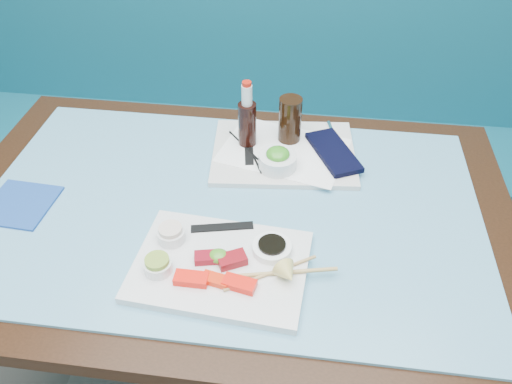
# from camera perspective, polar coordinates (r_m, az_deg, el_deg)

# --- Properties ---
(booth_bench) EXTENTS (3.00, 0.56, 1.17)m
(booth_bench) POSITION_cam_1_polar(r_m,az_deg,el_deg) (2.11, 1.13, 6.24)
(booth_bench) COLOR #10576B
(booth_bench) RESTS_ON ground
(dining_table) EXTENTS (1.40, 0.90, 0.75)m
(dining_table) POSITION_cam_1_polar(r_m,az_deg,el_deg) (1.29, -3.02, -4.58)
(dining_table) COLOR black
(dining_table) RESTS_ON ground
(glass_top) EXTENTS (1.22, 0.76, 0.01)m
(glass_top) POSITION_cam_1_polar(r_m,az_deg,el_deg) (1.23, -3.16, -1.75)
(glass_top) COLOR #5D9CBB
(glass_top) RESTS_ON dining_table
(sashimi_plate) EXTENTS (0.38, 0.29, 0.02)m
(sashimi_plate) POSITION_cam_1_polar(r_m,az_deg,el_deg) (1.08, -4.08, -8.46)
(sashimi_plate) COLOR silver
(sashimi_plate) RESTS_ON glass_top
(salmon_left) EXTENTS (0.07, 0.03, 0.02)m
(salmon_left) POSITION_cam_1_polar(r_m,az_deg,el_deg) (1.04, -7.42, -9.80)
(salmon_left) COLOR #FF170A
(salmon_left) RESTS_ON sashimi_plate
(salmon_mid) EXTENTS (0.06, 0.04, 0.01)m
(salmon_mid) POSITION_cam_1_polar(r_m,az_deg,el_deg) (1.04, -4.63, -9.96)
(salmon_mid) COLOR red
(salmon_mid) RESTS_ON sashimi_plate
(salmon_right) EXTENTS (0.07, 0.05, 0.02)m
(salmon_right) POSITION_cam_1_polar(r_m,az_deg,el_deg) (1.03, -1.91, -10.44)
(salmon_right) COLOR red
(salmon_right) RESTS_ON sashimi_plate
(tuna_left) EXTENTS (0.06, 0.04, 0.02)m
(tuna_left) POSITION_cam_1_polar(r_m,az_deg,el_deg) (1.08, -5.65, -7.47)
(tuna_left) COLOR maroon
(tuna_left) RESTS_ON sashimi_plate
(tuna_right) EXTENTS (0.07, 0.06, 0.02)m
(tuna_right) POSITION_cam_1_polar(r_m,az_deg,el_deg) (1.07, -2.75, -7.74)
(tuna_right) COLOR maroon
(tuna_right) RESTS_ON sashimi_plate
(seaweed_garnish) EXTENTS (0.05, 0.04, 0.02)m
(seaweed_garnish) POSITION_cam_1_polar(r_m,az_deg,el_deg) (1.07, -4.30, -7.30)
(seaweed_garnish) COLOR #459021
(seaweed_garnish) RESTS_ON sashimi_plate
(ramekin_wasabi) EXTENTS (0.07, 0.07, 0.02)m
(ramekin_wasabi) POSITION_cam_1_polar(r_m,az_deg,el_deg) (1.07, -11.14, -8.32)
(ramekin_wasabi) COLOR white
(ramekin_wasabi) RESTS_ON sashimi_plate
(wasabi_fill) EXTENTS (0.06, 0.06, 0.01)m
(wasabi_fill) POSITION_cam_1_polar(r_m,az_deg,el_deg) (1.06, -11.26, -7.70)
(wasabi_fill) COLOR olive
(wasabi_fill) RESTS_ON ramekin_wasabi
(ramekin_ginger) EXTENTS (0.07, 0.07, 0.03)m
(ramekin_ginger) POSITION_cam_1_polar(r_m,az_deg,el_deg) (1.13, -9.65, -4.89)
(ramekin_ginger) COLOR white
(ramekin_ginger) RESTS_ON sashimi_plate
(ginger_fill) EXTENTS (0.06, 0.06, 0.01)m
(ginger_fill) POSITION_cam_1_polar(r_m,az_deg,el_deg) (1.11, -9.76, -4.23)
(ginger_fill) COLOR beige
(ginger_fill) RESTS_ON ramekin_ginger
(soy_dish) EXTENTS (0.11, 0.11, 0.02)m
(soy_dish) POSITION_cam_1_polar(r_m,az_deg,el_deg) (1.09, 1.83, -6.41)
(soy_dish) COLOR white
(soy_dish) RESTS_ON sashimi_plate
(soy_fill) EXTENTS (0.08, 0.08, 0.01)m
(soy_fill) POSITION_cam_1_polar(r_m,az_deg,el_deg) (1.08, 1.84, -6.01)
(soy_fill) COLOR black
(soy_fill) RESTS_ON soy_dish
(lemon_wedge) EXTENTS (0.06, 0.06, 0.05)m
(lemon_wedge) POSITION_cam_1_polar(r_m,az_deg,el_deg) (1.02, 3.62, -9.31)
(lemon_wedge) COLOR #DFCB69
(lemon_wedge) RESTS_ON sashimi_plate
(chopstick_sleeve) EXTENTS (0.14, 0.05, 0.00)m
(chopstick_sleeve) POSITION_cam_1_polar(r_m,az_deg,el_deg) (1.14, -3.88, -4.02)
(chopstick_sleeve) COLOR black
(chopstick_sleeve) RESTS_ON sashimi_plate
(wooden_chopstick_a) EXTENTS (0.18, 0.12, 0.01)m
(wooden_chopstick_a) POSITION_cam_1_polar(r_m,az_deg,el_deg) (1.05, 1.71, -9.23)
(wooden_chopstick_a) COLOR #AC8851
(wooden_chopstick_a) RESTS_ON sashimi_plate
(wooden_chopstick_b) EXTENTS (0.26, 0.07, 0.01)m
(wooden_chopstick_b) POSITION_cam_1_polar(r_m,az_deg,el_deg) (1.05, 2.27, -9.25)
(wooden_chopstick_b) COLOR tan
(wooden_chopstick_b) RESTS_ON sashimi_plate
(serving_tray) EXTENTS (0.41, 0.33, 0.01)m
(serving_tray) POSITION_cam_1_polar(r_m,az_deg,el_deg) (1.38, 3.17, 4.52)
(serving_tray) COLOR silver
(serving_tray) RESTS_ON glass_top
(paper_placemat) EXTENTS (0.37, 0.30, 0.00)m
(paper_placemat) POSITION_cam_1_polar(r_m,az_deg,el_deg) (1.37, 3.18, 4.79)
(paper_placemat) COLOR white
(paper_placemat) RESTS_ON serving_tray
(seaweed_bowl) EXTENTS (0.12, 0.12, 0.04)m
(seaweed_bowl) POSITION_cam_1_polar(r_m,az_deg,el_deg) (1.30, 2.48, 3.55)
(seaweed_bowl) COLOR white
(seaweed_bowl) RESTS_ON serving_tray
(seaweed_salad) EXTENTS (0.08, 0.08, 0.03)m
(seaweed_salad) POSITION_cam_1_polar(r_m,az_deg,el_deg) (1.29, 2.51, 4.37)
(seaweed_salad) COLOR #348C20
(seaweed_salad) RESTS_ON seaweed_bowl
(cola_glass) EXTENTS (0.08, 0.08, 0.13)m
(cola_glass) POSITION_cam_1_polar(r_m,az_deg,el_deg) (1.38, 3.90, 8.24)
(cola_glass) COLOR black
(cola_glass) RESTS_ON serving_tray
(navy_pouch) EXTENTS (0.16, 0.21, 0.02)m
(navy_pouch) POSITION_cam_1_polar(r_m,az_deg,el_deg) (1.37, 8.84, 4.53)
(navy_pouch) COLOR black
(navy_pouch) RESTS_ON serving_tray
(fork) EXTENTS (0.03, 0.09, 0.01)m
(fork) POSITION_cam_1_polar(r_m,az_deg,el_deg) (1.46, 8.65, 6.93)
(fork) COLOR white
(fork) RESTS_ON serving_tray
(black_chopstick_a) EXTENTS (0.13, 0.16, 0.01)m
(black_chopstick_a) POSITION_cam_1_polar(r_m,az_deg,el_deg) (1.37, -0.98, 4.92)
(black_chopstick_a) COLOR black
(black_chopstick_a) RESTS_ON serving_tray
(black_chopstick_b) EXTENTS (0.09, 0.20, 0.01)m
(black_chopstick_b) POSITION_cam_1_polar(r_m,az_deg,el_deg) (1.37, -0.65, 4.90)
(black_chopstick_b) COLOR black
(black_chopstick_b) RESTS_ON serving_tray
(tray_sleeve) EXTENTS (0.05, 0.14, 0.00)m
(tray_sleeve) POSITION_cam_1_polar(r_m,az_deg,el_deg) (1.37, -0.81, 4.89)
(tray_sleeve) COLOR black
(tray_sleeve) RESTS_ON serving_tray
(cola_bottle_body) EXTENTS (0.06, 0.06, 0.14)m
(cola_bottle_body) POSITION_cam_1_polar(r_m,az_deg,el_deg) (1.37, -1.00, 7.46)
(cola_bottle_body) COLOR black
(cola_bottle_body) RESTS_ON glass_top
(cola_bottle_neck) EXTENTS (0.03, 0.03, 0.06)m
(cola_bottle_neck) POSITION_cam_1_polar(r_m,az_deg,el_deg) (1.32, -1.05, 11.02)
(cola_bottle_neck) COLOR silver
(cola_bottle_neck) RESTS_ON cola_bottle_body
(cola_bottle_cap) EXTENTS (0.03, 0.03, 0.01)m
(cola_bottle_cap) POSITION_cam_1_polar(r_m,az_deg,el_deg) (1.30, -1.07, 12.27)
(cola_bottle_cap) COLOR #B91A0B
(cola_bottle_cap) RESTS_ON cola_bottle_neck
(blue_napkin) EXTENTS (0.17, 0.17, 0.01)m
(blue_napkin) POSITION_cam_1_polar(r_m,az_deg,el_deg) (1.35, -25.39, -1.27)
(blue_napkin) COLOR navy
(blue_napkin) RESTS_ON glass_top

